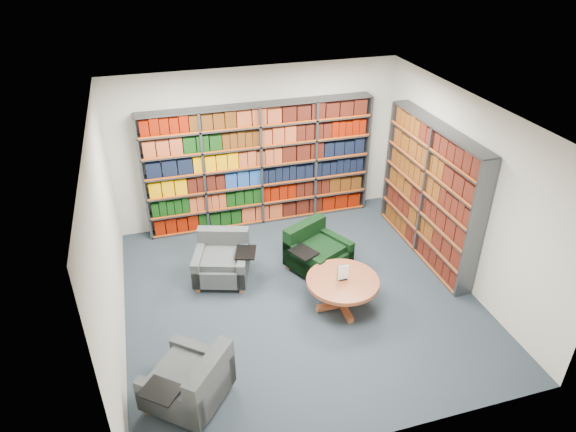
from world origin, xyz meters
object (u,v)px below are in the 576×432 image
object	(u,v)px
chair_teal_left	(223,260)
coffee_table	(342,285)
chair_teal_front	(193,384)
chair_green_right	(315,252)

from	to	relation	value
chair_teal_left	coffee_table	world-z (taller)	coffee_table
chair_teal_front	coffee_table	world-z (taller)	chair_teal_front
chair_green_right	chair_teal_front	distance (m)	3.05
chair_teal_left	coffee_table	bearing A→B (deg)	-39.03
coffee_table	chair_green_right	bearing A→B (deg)	93.40
chair_teal_left	chair_teal_front	distance (m)	2.44
chair_teal_left	chair_green_right	world-z (taller)	chair_green_right
coffee_table	chair_teal_front	bearing A→B (deg)	-153.93
chair_green_right	coffee_table	distance (m)	1.03
chair_green_right	coffee_table	bearing A→B (deg)	-86.60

